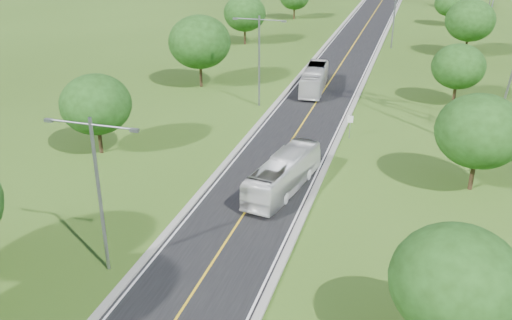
{
  "coord_description": "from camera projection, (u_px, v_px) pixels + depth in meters",
  "views": [
    {
      "loc": [
        11.37,
        -13.72,
        20.74
      ],
      "look_at": [
        -0.05,
        24.1,
        3.0
      ],
      "focal_mm": 40.0,
      "sensor_mm": 36.0,
      "label": 1
    }
  ],
  "objects": [
    {
      "name": "curb_right",
      "position": [
        371.0,
        65.0,
        79.95
      ],
      "size": [
        0.5,
        150.0,
        0.22
      ],
      "primitive_type": "cube",
      "color": "gray",
      "rests_on": "ground"
    },
    {
      "name": "tree_rb",
      "position": [
        480.0,
        131.0,
        43.43
      ],
      "size": [
        6.72,
        6.72,
        7.82
      ],
      "color": "black",
      "rests_on": "ground"
    },
    {
      "name": "streetlight_far_right",
      "position": [
        395.0,
        10.0,
        87.58
      ],
      "size": [
        5.9,
        0.25,
        10.0
      ],
      "color": "slate",
      "rests_on": "ground"
    },
    {
      "name": "tree_lb",
      "position": [
        96.0,
        104.0,
        50.25
      ],
      "size": [
        6.3,
        6.3,
        7.33
      ],
      "color": "black",
      "rests_on": "ground"
    },
    {
      "name": "road",
      "position": [
        341.0,
        64.0,
        81.11
      ],
      "size": [
        8.0,
        150.0,
        0.06
      ],
      "primitive_type": "cube",
      "color": "black",
      "rests_on": "ground"
    },
    {
      "name": "tree_rd",
      "position": [
        470.0,
        20.0,
        83.21
      ],
      "size": [
        7.14,
        7.14,
        8.3
      ],
      "color": "black",
      "rests_on": "ground"
    },
    {
      "name": "speed_limit_sign",
      "position": [
        350.0,
        123.0,
        54.63
      ],
      "size": [
        0.55,
        0.09,
        2.4
      ],
      "color": "slate",
      "rests_on": "ground"
    },
    {
      "name": "bus_inbound",
      "position": [
        314.0,
        79.0,
        68.87
      ],
      "size": [
        3.2,
        10.38,
        2.85
      ],
      "primitive_type": "imported",
      "rotation": [
        0.0,
        0.0,
        0.08
      ],
      "color": "silver",
      "rests_on": "road"
    },
    {
      "name": "tree_re",
      "position": [
        450.0,
        3.0,
        105.34
      ],
      "size": [
        5.46,
        5.46,
        6.35
      ],
      "color": "black",
      "rests_on": "ground"
    },
    {
      "name": "bus_outbound",
      "position": [
        283.0,
        174.0,
        44.55
      ],
      "size": [
        4.09,
        10.49,
        2.85
      ],
      "primitive_type": "imported",
      "rotation": [
        0.0,
        0.0,
        2.97
      ],
      "color": "white",
      "rests_on": "road"
    },
    {
      "name": "streetlight_mid_left",
      "position": [
        259.0,
        54.0,
        61.93
      ],
      "size": [
        5.9,
        0.25,
        10.0
      ],
      "color": "slate",
      "rests_on": "ground"
    },
    {
      "name": "tree_lc",
      "position": [
        200.0,
        42.0,
        68.82
      ],
      "size": [
        7.56,
        7.56,
        8.79
      ],
      "color": "black",
      "rests_on": "ground"
    },
    {
      "name": "ground",
      "position": [
        334.0,
        75.0,
        75.88
      ],
      "size": [
        260.0,
        260.0,
        0.0
      ],
      "primitive_type": "plane",
      "color": "#2D4814",
      "rests_on": "ground"
    },
    {
      "name": "curb_left",
      "position": [
        312.0,
        61.0,
        82.19
      ],
      "size": [
        0.5,
        150.0,
        0.22
      ],
      "primitive_type": "cube",
      "color": "gray",
      "rests_on": "ground"
    },
    {
      "name": "tree_rc",
      "position": [
        458.0,
        67.0,
        63.16
      ],
      "size": [
        5.88,
        5.88,
        6.84
      ],
      "color": "black",
      "rests_on": "ground"
    },
    {
      "name": "streetlight_near_left",
      "position": [
        98.0,
        183.0,
        33.11
      ],
      "size": [
        5.9,
        0.25,
        10.0
      ],
      "color": "slate",
      "rests_on": "ground"
    },
    {
      "name": "tree_ra",
      "position": [
        456.0,
        282.0,
        26.62
      ],
      "size": [
        6.3,
        6.3,
        7.33
      ],
      "color": "black",
      "rests_on": "ground"
    },
    {
      "name": "tree_ld",
      "position": [
        245.0,
        13.0,
        90.56
      ],
      "size": [
        6.72,
        6.72,
        7.82
      ],
      "color": "black",
      "rests_on": "ground"
    }
  ]
}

